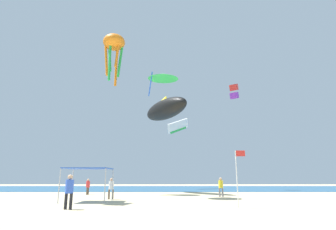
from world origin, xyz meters
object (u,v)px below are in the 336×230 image
person_leftmost (89,185)px  person_rightmost (221,185)px  banner_flag (238,172)px  person_near_tent (112,187)px  kite_inflatable_black (166,109)px  kite_delta_green (164,76)px  canopy_tent (89,170)px  person_central (70,189)px  kite_octopus_orange (115,45)px  kite_box_red (235,91)px  kite_parafoil_white (179,126)px

person_leftmost → person_rightmost: size_ratio=0.93×
person_rightmost → banner_flag: (-0.72, -9.36, 1.01)m
person_near_tent → kite_inflatable_black: bearing=-140.4°
person_near_tent → kite_delta_green: (4.24, 1.38, 10.27)m
canopy_tent → person_central: (0.37, -4.80, -1.18)m
person_rightmost → kite_octopus_orange: bearing=19.9°
kite_box_red → person_central: bearing=89.6°
banner_flag → kite_box_red: 27.22m
person_near_tent → kite_delta_green: bearing=174.0°
canopy_tent → banner_flag: 10.91m
person_central → kite_inflatable_black: (5.26, 16.28, 8.79)m
canopy_tent → kite_octopus_orange: size_ratio=0.52×
person_rightmost → canopy_tent: bearing=65.0°
person_leftmost → kite_octopus_orange: kite_octopus_orange is taller
person_near_tent → person_central: 7.45m
canopy_tent → person_rightmost: bearing=25.9°
person_near_tent → kite_delta_green: size_ratio=0.45×
person_central → kite_parafoil_white: bearing=94.9°
kite_parafoil_white → kite_box_red: bearing=105.1°
kite_parafoil_white → kite_delta_green: bearing=35.4°
kite_inflatable_black → banner_flag: bearing=-16.2°
person_leftmost → person_rightmost: person_rightmost is taller
banner_flag → kite_box_red: bearing=75.5°
kite_inflatable_black → person_central: bearing=-50.2°
person_near_tent → person_central: bearing=59.4°
person_rightmost → kite_inflatable_black: size_ratio=0.20×
person_rightmost → kite_box_red: bearing=-71.7°
person_near_tent → kite_octopus_orange: size_ratio=0.28×
person_rightmost → kite_box_red: kite_box_red is taller
person_near_tent → kite_octopus_orange: (-1.80, 6.66, 16.36)m
kite_parafoil_white → kite_box_red: (8.51, -4.27, 4.64)m
kite_parafoil_white → kite_octopus_orange: kite_octopus_orange is taller
banner_flag → kite_octopus_orange: size_ratio=0.54×
person_leftmost → kite_inflatable_black: (8.07, 2.87, 8.96)m
kite_delta_green → canopy_tent: bearing=-164.3°
person_central → kite_parafoil_white: 30.55m
person_central → person_leftmost: bearing=121.2°
person_rightmost → person_central: bearing=83.0°
canopy_tent → kite_box_red: 28.00m
person_central → person_rightmost: (10.47, 10.06, -0.10)m
canopy_tent → kite_delta_green: 11.23m
kite_octopus_orange → person_leftmost: bearing=-113.8°
person_rightmost → kite_delta_green: size_ratio=0.46×
kite_delta_green → kite_octopus_orange: bearing=118.5°
person_near_tent → person_central: size_ratio=0.90×
canopy_tent → kite_parafoil_white: kite_parafoil_white is taller
person_near_tent → banner_flag: banner_flag is taller
person_central → kite_delta_green: bearing=79.2°
canopy_tent → kite_delta_green: size_ratio=0.86×
kite_delta_green → kite_parafoil_white: 19.67m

